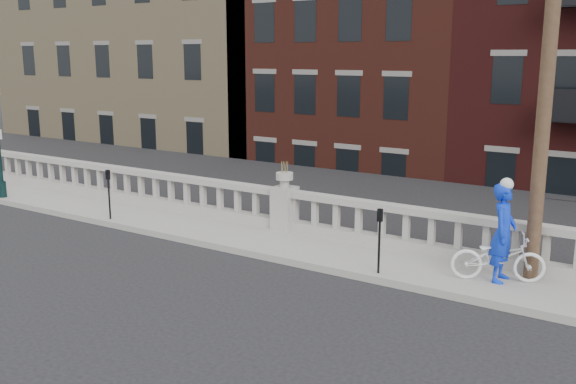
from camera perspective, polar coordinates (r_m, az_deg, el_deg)
name	(u,v)px	position (r m, az deg, el deg)	size (l,w,h in m)	color
ground	(180,278)	(13.68, -9.59, -7.51)	(120.00, 120.00, 0.00)	black
sidewalk	(263,240)	(15.86, -2.21, -4.28)	(32.00, 2.20, 0.15)	#9A978F
balustrade	(285,210)	(16.47, -0.30, -1.62)	(28.00, 0.34, 1.03)	#9A978F
planter_pedestal	(285,203)	(16.42, -0.30, -0.97)	(0.55, 0.55, 1.76)	#9A978F
lower_level	(510,94)	(33.51, 19.15, 8.21)	(80.00, 44.00, 20.80)	#605E59
utility_pole	(552,17)	(13.25, 22.42, 14.18)	(1.60, 0.28, 10.00)	#422D1E
parking_meter_a	(109,189)	(18.02, -15.65, 0.29)	(0.10, 0.09, 1.36)	black
parking_meter_b	(379,233)	(13.19, 8.13, -3.67)	(0.10, 0.09, 1.36)	black
bicycle	(498,257)	(13.41, 18.17, -5.55)	(0.63, 1.81, 0.95)	white
cyclist	(503,233)	(13.28, 18.58, -3.45)	(0.72, 0.47, 1.97)	#0E30D3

